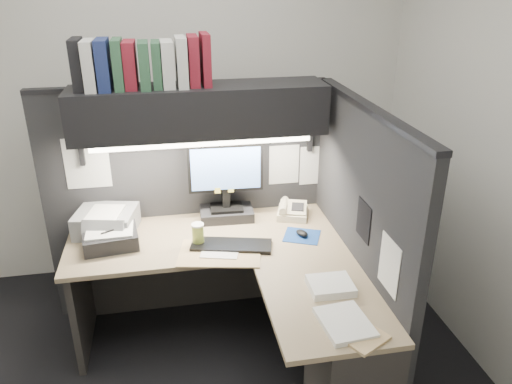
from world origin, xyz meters
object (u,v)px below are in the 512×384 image
desk (272,322)px  telephone (293,211)px  monitor (226,190)px  overhead_shelf (200,110)px  keyboard (231,245)px  notebook_stack (111,238)px  coffee_cup (198,235)px  printer (106,221)px

desk → telephone: bearing=67.6°
monitor → overhead_shelf: bearing=-166.4°
desk → keyboard: bearing=113.5°
monitor → notebook_stack: bearing=-160.6°
desk → coffee_cup: size_ratio=12.58×
coffee_cup → printer: bearing=153.1°
telephone → notebook_stack: notebook_stack is taller
monitor → notebook_stack: size_ratio=1.67×
overhead_shelf → keyboard: 0.85m
desk → monitor: monitor is taller
printer → notebook_stack: printer is taller
monitor → coffee_cup: monitor is taller
telephone → coffee_cup: coffee_cup is taller
overhead_shelf → telephone: overhead_shelf is taller
notebook_stack → desk: bearing=-31.7°
telephone → desk: bearing=-94.0°
printer → notebook_stack: 0.19m
desk → coffee_cup: (-0.37, 0.45, 0.35)m
keyboard → printer: (-0.76, 0.35, 0.06)m
keyboard → notebook_stack: bearing=-178.4°
overhead_shelf → keyboard: (0.13, -0.36, -0.76)m
telephone → printer: size_ratio=0.57×
telephone → coffee_cup: size_ratio=1.54×
desk → overhead_shelf: bearing=111.8°
monitor → coffee_cup: (-0.22, -0.33, -0.14)m
desk → telephone: (0.30, 0.73, 0.33)m
telephone → coffee_cup: 0.72m
coffee_cup → notebook_stack: size_ratio=0.42×
coffee_cup → monitor: bearing=56.3°
telephone → notebook_stack: size_ratio=0.65×
overhead_shelf → coffee_cup: 0.77m
desk → notebook_stack: 1.10m
monitor → telephone: monitor is taller
desk → keyboard: size_ratio=3.48×
notebook_stack → monitor: bearing=17.2°
printer → monitor: bearing=15.3°
telephone → printer: bearing=-162.2°
monitor → coffee_cup: size_ratio=3.94×
notebook_stack → printer: bearing=101.4°
monitor → telephone: 0.48m
keyboard → telephone: telephone is taller
desk → coffee_cup: coffee_cup is taller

